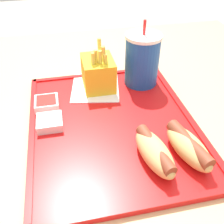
% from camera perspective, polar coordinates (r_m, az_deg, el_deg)
% --- Properties ---
extents(food_tray, '(0.43, 0.36, 0.01)m').
position_cam_1_polar(food_tray, '(0.58, -0.00, -2.70)').
color(food_tray, red).
rests_on(food_tray, dining_table).
extents(paper_napkin, '(0.16, 0.14, 0.00)m').
position_cam_1_polar(paper_napkin, '(0.69, -3.64, 5.48)').
color(paper_napkin, white).
rests_on(paper_napkin, food_tray).
extents(soda_cup, '(0.09, 0.09, 0.17)m').
position_cam_1_polar(soda_cup, '(0.68, 6.55, 11.26)').
color(soda_cup, '#194CA5').
rests_on(soda_cup, food_tray).
extents(hot_dog_far, '(0.13, 0.07, 0.04)m').
position_cam_1_polar(hot_dog_far, '(0.51, 16.33, -7.18)').
color(hot_dog_far, tan).
rests_on(hot_dog_far, food_tray).
extents(hot_dog_near, '(0.13, 0.07, 0.04)m').
position_cam_1_polar(hot_dog_near, '(0.49, 9.27, -8.56)').
color(hot_dog_near, tan).
rests_on(hot_dog_near, food_tray).
extents(fries_carton, '(0.10, 0.08, 0.12)m').
position_cam_1_polar(fries_carton, '(0.67, -3.00, 8.52)').
color(fries_carton, gold).
rests_on(fries_carton, food_tray).
extents(sauce_cup_mayo, '(0.05, 0.05, 0.02)m').
position_cam_1_polar(sauce_cup_mayo, '(0.58, -13.42, -2.13)').
color(sauce_cup_mayo, silver).
rests_on(sauce_cup_mayo, food_tray).
extents(sauce_cup_ketchup, '(0.05, 0.05, 0.02)m').
position_cam_1_polar(sauce_cup_ketchup, '(0.63, -14.03, 1.93)').
color(sauce_cup_ketchup, silver).
rests_on(sauce_cup_ketchup, food_tray).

